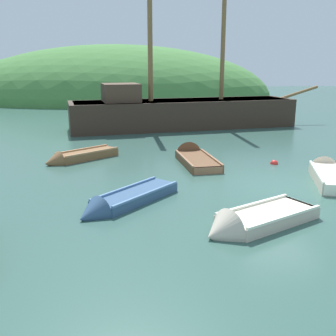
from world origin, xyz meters
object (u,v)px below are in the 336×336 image
object	(u,v)px
rowboat_outer_right	(78,158)
buoy_red	(274,164)
rowboat_center	(122,203)
sailing_ship	(181,117)
rowboat_near_dock	(193,159)
rowboat_portside	(251,224)
rowboat_far	(328,176)

from	to	relation	value
rowboat_outer_right	buoy_red	distance (m)	8.44
rowboat_center	buoy_red	size ratio (longest dim) A/B	10.59
sailing_ship	rowboat_near_dock	world-z (taller)	sailing_ship
rowboat_near_dock	rowboat_outer_right	bearing A→B (deg)	77.80
rowboat_center	rowboat_outer_right	bearing A→B (deg)	-118.24
rowboat_outer_right	rowboat_portside	xyz separation A→B (m)	(5.70, -7.57, -0.01)
sailing_ship	rowboat_center	distance (m)	14.87
rowboat_center	buoy_red	world-z (taller)	rowboat_center
rowboat_outer_right	buoy_red	bearing A→B (deg)	131.68
rowboat_center	rowboat_portside	bearing A→B (deg)	102.81
sailing_ship	rowboat_center	bearing A→B (deg)	-114.11
rowboat_outer_right	buoy_red	world-z (taller)	rowboat_outer_right
sailing_ship	rowboat_outer_right	xyz separation A→B (m)	(-5.26, -8.78, -0.56)
rowboat_far	rowboat_center	bearing A→B (deg)	122.20
sailing_ship	rowboat_portside	size ratio (longest dim) A/B	4.83
sailing_ship	rowboat_portside	distance (m)	16.36
rowboat_outer_right	rowboat_portside	bearing A→B (deg)	85.92
rowboat_far	rowboat_portside	world-z (taller)	rowboat_portside
sailing_ship	rowboat_portside	bearing A→B (deg)	-100.94
sailing_ship	rowboat_center	world-z (taller)	sailing_ship
rowboat_near_dock	buoy_red	world-z (taller)	rowboat_near_dock
rowboat_outer_right	rowboat_center	size ratio (longest dim) A/B	0.91
rowboat_portside	buoy_red	world-z (taller)	rowboat_portside
sailing_ship	rowboat_near_dock	distance (m)	9.12
rowboat_far	rowboat_near_dock	bearing A→B (deg)	70.37
rowboat_outer_right	rowboat_near_dock	bearing A→B (deg)	135.31
rowboat_far	rowboat_near_dock	world-z (taller)	rowboat_near_dock
rowboat_outer_right	rowboat_far	distance (m)	10.20
rowboat_near_dock	rowboat_far	bearing A→B (deg)	-132.57
rowboat_near_dock	rowboat_portside	bearing A→B (deg)	176.78
rowboat_portside	rowboat_near_dock	world-z (taller)	rowboat_near_dock
sailing_ship	rowboat_outer_right	bearing A→B (deg)	-133.42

